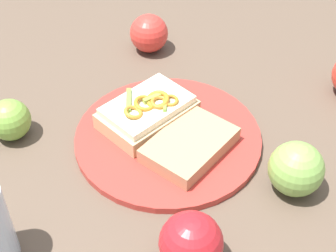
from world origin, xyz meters
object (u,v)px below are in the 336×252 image
at_px(apple_0, 149,33).
at_px(apple_2, 191,243).
at_px(apple_3, 296,169).
at_px(bread_slice_side, 190,145).
at_px(apple_4, 10,120).
at_px(plate, 168,138).
at_px(sandwich, 148,111).

relative_size(apple_0, apple_2, 0.92).
bearing_deg(apple_3, bread_slice_side, 162.96).
height_order(bread_slice_side, apple_4, apple_4).
bearing_deg(apple_3, apple_0, 128.05).
relative_size(bread_slice_side, apple_2, 1.70).
relative_size(plate, apple_2, 3.66).
xyz_separation_m(apple_2, apple_3, (0.14, 0.15, -0.00)).
relative_size(bread_slice_side, apple_3, 1.73).
relative_size(sandwich, apple_4, 2.63).
height_order(plate, sandwich, sandwich).
bearing_deg(apple_3, plate, 158.02).
xyz_separation_m(sandwich, apple_4, (-0.22, -0.05, 0.00)).
relative_size(plate, apple_0, 4.00).
height_order(sandwich, apple_4, apple_4).
relative_size(sandwich, apple_3, 2.20).
distance_m(apple_2, apple_3, 0.20).
bearing_deg(apple_3, apple_4, 172.26).
relative_size(sandwich, apple_2, 2.17).
bearing_deg(sandwich, apple_4, 141.30).
distance_m(plate, sandwich, 0.06).
height_order(sandwich, apple_2, apple_2).
relative_size(apple_0, apple_4, 1.11).
height_order(apple_3, apple_4, apple_3).
relative_size(plate, bread_slice_side, 2.15).
relative_size(apple_2, apple_3, 1.01).
distance_m(plate, apple_0, 0.27).
xyz_separation_m(plate, bread_slice_side, (0.04, -0.03, 0.02)).
bearing_deg(sandwich, apple_0, 46.67).
xyz_separation_m(apple_3, apple_4, (-0.46, 0.06, -0.01)).
xyz_separation_m(apple_0, apple_2, (0.13, -0.49, 0.00)).
height_order(apple_0, apple_3, apple_3).
height_order(plate, apple_3, apple_3).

